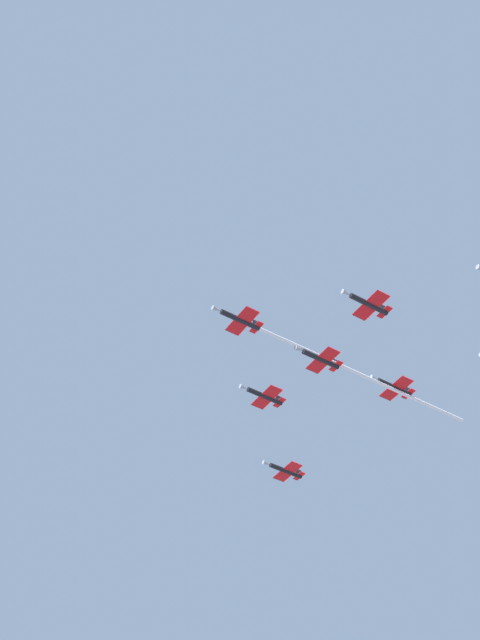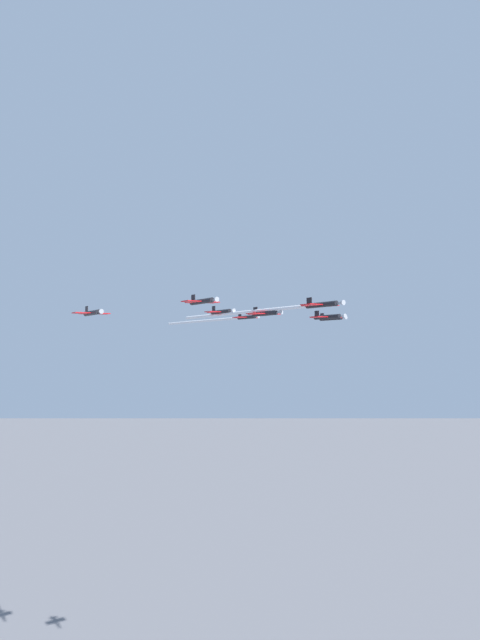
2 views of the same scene
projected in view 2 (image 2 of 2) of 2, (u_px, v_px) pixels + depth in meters
The scene contains 8 objects.
jet_lead at pixel (264, 310), 141.62m from camera, with size 70.63×21.44×2.58m.
jet_port_inner at pixel (328, 317), 150.44m from camera, with size 12.43×9.37×2.58m.
jet_starboard_inner at pixel (202, 301), 128.61m from camera, with size 12.43×9.37×2.58m.
jet_port_outer at pixel (265, 314), 141.15m from camera, with size 12.43×9.37×2.58m.
jet_starboard_outer at pixel (331, 318), 178.14m from camera, with size 12.43×9.37×2.58m.
jet_center_rear at pixel (92, 313), 134.19m from camera, with size 12.43×9.37×2.58m.
jet_port_trail at pixel (221, 312), 159.57m from camera, with size 12.43×9.37×2.58m.
jet_starboard_trail at pixel (217, 320), 200.51m from camera, with size 65.15×20.01×2.58m.
Camera 2 is at (-84.14, 114.61, 130.85)m, focal length 30.42 mm.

